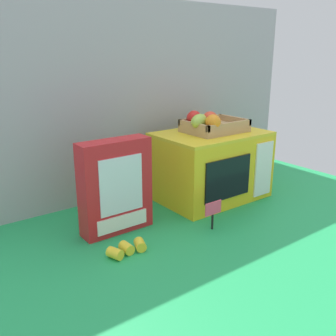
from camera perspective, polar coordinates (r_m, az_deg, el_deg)
name	(u,v)px	position (r m, az deg, el deg)	size (l,w,h in m)	color
ground_plane	(181,208)	(1.50, 1.89, -5.93)	(1.70, 1.70, 0.00)	#219E54
display_back_panel	(141,100)	(1.61, -4.05, 10.08)	(1.61, 0.03, 0.78)	#A0A3A8
toy_microwave	(211,165)	(1.58, 6.33, 0.41)	(0.43, 0.30, 0.27)	yellow
food_groups_crate	(210,124)	(1.53, 6.26, 6.44)	(0.26, 0.18, 0.09)	tan
cookie_set_box	(116,187)	(1.27, -7.77, -2.77)	(0.24, 0.08, 0.31)	red
price_sign	(213,211)	(1.31, 6.69, -6.36)	(0.07, 0.01, 0.10)	black
loose_toy_banana	(127,249)	(1.18, -6.04, -11.80)	(0.13, 0.06, 0.03)	yellow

